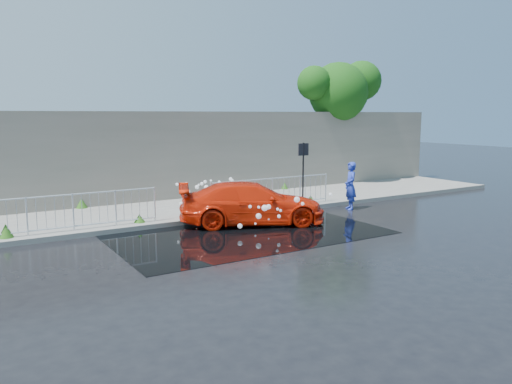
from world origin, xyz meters
TOP-DOWN VIEW (x-y plane):
  - ground at (0.00, 0.00)m, footprint 90.00×90.00m
  - pavement at (0.00, 5.00)m, footprint 30.00×4.00m
  - curb at (0.00, 3.00)m, footprint 30.00×0.25m
  - retaining_wall at (0.00, 7.20)m, footprint 30.00×0.60m
  - puddle at (0.50, 1.00)m, footprint 8.00×5.00m
  - sign_post at (4.20, 3.10)m, footprint 0.45×0.06m
  - tree at (9.66, 7.41)m, footprint 4.81×2.91m
  - railing_left at (-4.00, 3.35)m, footprint 5.05×0.05m
  - railing_right at (3.00, 3.35)m, footprint 5.05×0.05m
  - weeds at (-0.40, 4.50)m, footprint 12.17×3.93m
  - water_spray at (1.22, 2.95)m, footprint 3.51×5.58m
  - red_car at (1.28, 1.93)m, footprint 5.06×3.58m
  - person at (5.71, 2.16)m, footprint 0.65×0.77m

SIDE VIEW (x-z plane):
  - ground at x=0.00m, z-range 0.00..0.00m
  - puddle at x=0.50m, z-range 0.00..0.01m
  - pavement at x=0.00m, z-range 0.00..0.15m
  - curb at x=0.00m, z-range 0.00..0.16m
  - weeds at x=-0.40m, z-range 0.12..0.51m
  - red_car at x=1.28m, z-range 0.00..1.36m
  - water_spray at x=1.22m, z-range 0.20..1.21m
  - railing_left at x=-4.00m, z-range 0.19..1.29m
  - railing_right at x=3.00m, z-range 0.19..1.29m
  - person at x=5.71m, z-range 0.00..1.78m
  - sign_post at x=4.20m, z-range 0.47..2.97m
  - retaining_wall at x=0.00m, z-range 0.15..3.65m
  - tree at x=9.66m, z-range 1.64..7.84m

